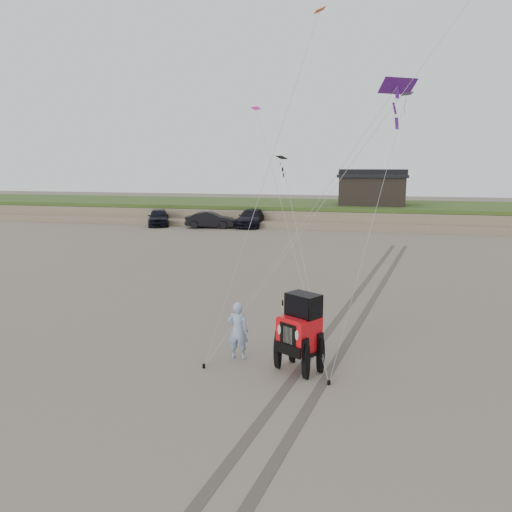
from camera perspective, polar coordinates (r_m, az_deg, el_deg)
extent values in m
plane|color=#6B6054|center=(13.71, 2.54, -13.24)|extent=(160.00, 160.00, 0.00)
cube|color=#7A6B54|center=(50.62, 10.75, 4.77)|extent=(160.00, 12.00, 1.40)
cube|color=#2D4719|center=(50.55, 10.79, 5.73)|extent=(160.00, 12.00, 0.35)
cube|color=#7A6B54|center=(44.21, 10.31, 3.41)|extent=(160.00, 3.50, 0.50)
cube|color=black|center=(49.40, 13.12, 7.26)|extent=(6.00, 5.00, 2.60)
cube|color=black|center=(49.35, 13.19, 8.91)|extent=(6.40, 5.40, 0.25)
cube|color=black|center=(49.35, 13.21, 9.34)|extent=(6.40, 1.20, 0.50)
imported|color=black|center=(46.62, -11.08, 4.38)|extent=(3.45, 4.86, 1.54)
imported|color=black|center=(44.17, -5.25, 4.13)|extent=(4.52, 2.20, 1.43)
imported|color=black|center=(45.00, -0.51, 4.37)|extent=(2.32, 5.38, 1.54)
imported|color=#7F95C5|center=(14.37, -2.08, -8.51)|extent=(0.62, 0.41, 1.68)
cube|color=#F05016|center=(21.06, 7.30, 26.10)|extent=(0.52, 0.68, 0.20)
cube|color=black|center=(19.24, 2.94, 11.19)|extent=(0.53, 0.53, 0.13)
cube|color=#51177F|center=(21.68, 15.88, 18.19)|extent=(1.56, 1.19, 0.57)
cube|color=black|center=(18.97, 16.89, 17.31)|extent=(0.47, 0.42, 0.14)
cube|color=#D21A84|center=(24.02, 0.00, 16.55)|extent=(0.46, 0.48, 0.23)
cylinder|color=black|center=(14.06, -5.98, -12.39)|extent=(0.08, 0.08, 0.12)
cylinder|color=black|center=(13.16, 8.34, -14.11)|extent=(0.08, 0.08, 0.12)
cube|color=#4C443D|center=(21.08, 10.99, -4.90)|extent=(4.42, 29.74, 0.01)
cube|color=#4C443D|center=(21.07, 13.17, -4.99)|extent=(4.42, 29.74, 0.01)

